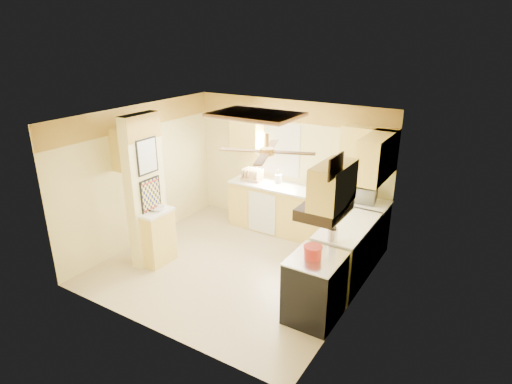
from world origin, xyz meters
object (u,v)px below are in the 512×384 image
Objects in this scene: stove at (315,288)px; bowl at (157,208)px; kettle at (333,234)px; dutch_oven at (313,252)px; microwave at (361,194)px.

bowl reaches higher than stove.
stove is at bearing -91.04° from kettle.
bowl is 1.00× the size of dutch_oven.
dutch_oven is 0.53m from kettle.
microwave is at bearing 93.78° from stove.
bowl is 1.16× the size of kettle.
bowl is at bearing 179.19° from stove.
microwave is 2.05× the size of bowl.
stove is 2.88m from bowl.
kettle is at bearing 89.93° from microwave.
kettle is at bearing 9.37° from bowl.
dutch_oven is (-0.05, -0.02, 0.54)m from stove.
microwave is 2.38× the size of kettle.
stove is 3.70× the size of bowl.
microwave reaches higher than kettle.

